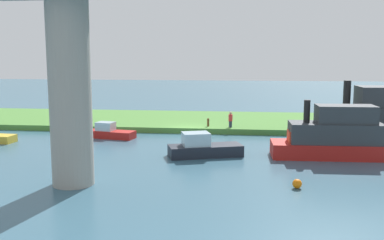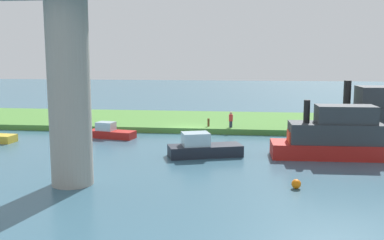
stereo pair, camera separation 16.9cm
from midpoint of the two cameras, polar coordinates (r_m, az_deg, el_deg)
ground_plane at (r=39.32m, az=-0.58°, el=-1.79°), size 160.00×160.00×0.00m
grassy_bank at (r=45.16m, az=0.36°, el=-0.13°), size 80.00×12.00×0.50m
bridge_pylon at (r=24.34m, az=-15.55°, el=3.40°), size 2.22×2.22×9.98m
person_on_bank at (r=39.88m, az=4.84°, el=0.07°), size 0.48×0.48×1.39m
mooring_post at (r=40.28m, az=1.96°, el=-0.31°), size 0.20×0.20×0.72m
skiff_small at (r=36.39m, az=22.49°, el=-0.30°), size 9.94×3.55×5.04m
motorboat_red at (r=38.06m, az=-10.60°, el=-1.56°), size 4.18×2.16×1.33m
pontoon_yellow at (r=31.69m, az=17.48°, el=-2.01°), size 7.77×2.79×3.93m
motorboat_white at (r=30.71m, az=1.27°, el=-3.58°), size 5.34×3.29×1.68m
marker_buoy at (r=24.21m, az=13.14°, el=-7.97°), size 0.50×0.50×0.50m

